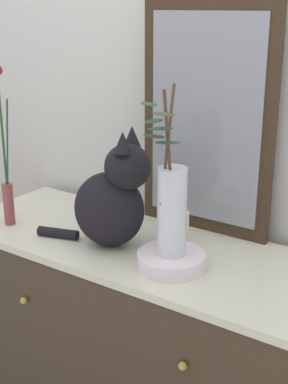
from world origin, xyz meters
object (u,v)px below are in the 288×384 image
at_px(vase_slim_green, 6,175).
at_px(candle_pillar, 182,230).
at_px(sideboard, 144,352).
at_px(mirror_leaning, 206,120).
at_px(cat_sitting, 113,199).
at_px(vase_glass_clear, 171,207).
at_px(bowl_porcelain, 171,260).

bearing_deg(vase_slim_green, candle_pillar, 16.14).
bearing_deg(sideboard, mirror_leaning, 68.54).
bearing_deg(vase_slim_green, sideboard, 13.83).
xyz_separation_m(sideboard, vase_slim_green, (-0.49, -0.12, 0.59)).
relative_size(mirror_leaning, cat_sitting, 1.98).
bearing_deg(vase_glass_clear, vase_slim_green, -177.17).
height_order(bowl_porcelain, vase_glass_clear, vase_glass_clear).
height_order(vase_slim_green, candle_pillar, vase_slim_green).
height_order(sideboard, bowl_porcelain, bowl_porcelain).
bearing_deg(vase_glass_clear, mirror_leaning, 101.51).
bearing_deg(bowl_porcelain, candle_pillar, 107.94).
distance_m(cat_sitting, candle_pillar, 0.24).
bearing_deg(vase_glass_clear, candle_pillar, 107.17).
xyz_separation_m(mirror_leaning, vase_slim_green, (-0.58, -0.35, -0.20)).
relative_size(cat_sitting, bowl_porcelain, 1.91).
xyz_separation_m(bowl_porcelain, vase_glass_clear, (-0.00, -0.00, 0.17)).
bearing_deg(bowl_porcelain, vase_slim_green, -177.02).
bearing_deg(cat_sitting, vase_glass_clear, -8.14).
relative_size(mirror_leaning, bowl_porcelain, 3.78).
distance_m(mirror_leaning, candle_pillar, 0.36).
bearing_deg(candle_pillar, bowl_porcelain, -72.06).
relative_size(sideboard, candle_pillar, 10.25).
relative_size(sideboard, vase_glass_clear, 2.79).
bearing_deg(vase_glass_clear, bowl_porcelain, 49.27).
xyz_separation_m(cat_sitting, bowl_porcelain, (0.23, -0.03, -0.14)).
height_order(mirror_leaning, candle_pillar, mirror_leaning).
distance_m(vase_slim_green, candle_pillar, 0.63).
distance_m(mirror_leaning, vase_glass_clear, 0.37).
bearing_deg(cat_sitting, sideboard, 34.74).
xyz_separation_m(sideboard, candle_pillar, (0.11, 0.05, 0.47)).
xyz_separation_m(mirror_leaning, vase_glass_clear, (0.06, -0.32, -0.19)).
height_order(sideboard, vase_slim_green, vase_slim_green).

